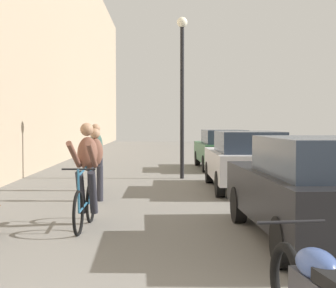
{
  "coord_description": "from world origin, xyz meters",
  "views": [
    {
      "loc": [
        1.01,
        -2.64,
        1.72
      ],
      "look_at": [
        1.3,
        15.05,
        0.98
      ],
      "focal_mm": 55.79,
      "sensor_mm": 36.0,
      "label": 1
    }
  ],
  "objects": [
    {
      "name": "building_facade_left",
      "position": [
        -3.45,
        14.0,
        5.39
      ],
      "size": [
        0.54,
        68.0,
        10.78
      ],
      "color": "tan",
      "rests_on": "ground_plane"
    },
    {
      "name": "cyclist_on_bicycle",
      "position": [
        -0.21,
        5.93,
        0.81
      ],
      "size": [
        0.52,
        1.76,
        1.74
      ],
      "color": "black",
      "rests_on": "ground_plane"
    },
    {
      "name": "pedestrian_near",
      "position": [
        -0.39,
        8.68,
        0.89
      ],
      "size": [
        0.36,
        0.28,
        1.59
      ],
      "color": "#26262D",
      "rests_on": "ground_plane"
    },
    {
      "name": "pedestrian_mid",
      "position": [
        -0.59,
        10.4,
        0.95
      ],
      "size": [
        0.35,
        0.25,
        1.68
      ],
      "color": "#26262D",
      "rests_on": "ground_plane"
    },
    {
      "name": "street_lamp",
      "position": [
        1.69,
        13.24,
        3.11
      ],
      "size": [
        0.32,
        0.32,
        4.9
      ],
      "color": "black",
      "rests_on": "ground_plane"
    },
    {
      "name": "parked_car_nearest",
      "position": [
        3.22,
        4.72,
        0.79
      ],
      "size": [
        1.92,
        4.32,
        1.52
      ],
      "color": "black",
      "rests_on": "ground_plane"
    },
    {
      "name": "parked_car_second",
      "position": [
        3.19,
        10.5,
        0.78
      ],
      "size": [
        1.81,
        4.22,
        1.5
      ],
      "color": "#B7B7BC",
      "rests_on": "ground_plane"
    },
    {
      "name": "parked_car_third",
      "position": [
        3.31,
        16.44,
        0.75
      ],
      "size": [
        1.8,
        4.1,
        1.45
      ],
      "color": "#23512D",
      "rests_on": "ground_plane"
    }
  ]
}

